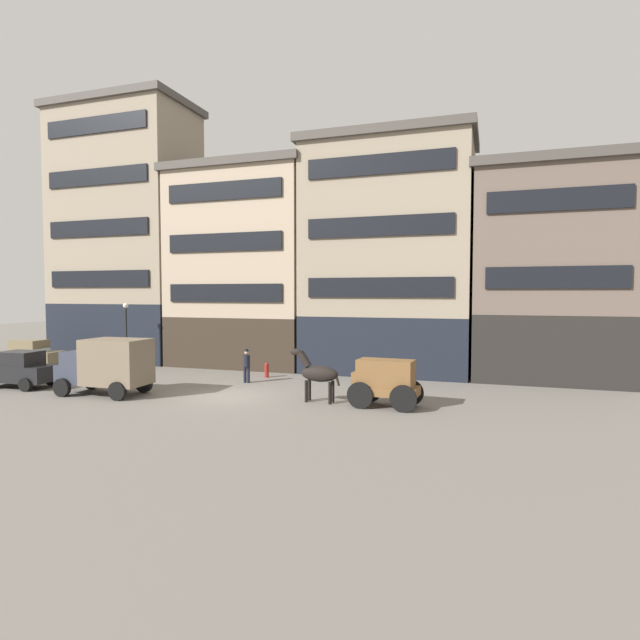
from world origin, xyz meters
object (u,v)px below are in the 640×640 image
Objects in this scene: cargo_wagon at (384,380)px; sedan_light at (19,369)px; fire_hydrant_curbside at (267,370)px; draft_horse at (317,373)px; pedestrian_officer at (247,364)px; streetlamp_curbside at (126,326)px; sedan_dark at (31,355)px; delivery_truck_near at (106,364)px.

sedan_light is at bearing -175.31° from cargo_wagon.
cargo_wagon is 9.45m from fire_hydrant_curbside.
draft_horse reaches higher than pedestrian_officer.
draft_horse is 1.31× the size of pedestrian_officer.
cargo_wagon is 18.24m from streetlamp_curbside.
sedan_light is 2.13× the size of pedestrian_officer.
cargo_wagon is at bearing 4.69° from sedan_light.
streetlamp_curbside is 4.96× the size of fire_hydrant_curbside.
sedan_dark is 14.91m from pedestrian_officer.
sedan_light is at bearing -97.77° from streetlamp_curbside.
delivery_truck_near is 8.44m from streetlamp_curbside.
sedan_light reaches higher than pedestrian_officer.
delivery_truck_near is 5.54m from sedan_light.
pedestrian_officer is 2.16× the size of fire_hydrant_curbside.
sedan_light is 7.15m from streetlamp_curbside.
pedestrian_officer is at bearing 25.50° from sedan_light.
draft_horse is at bearing -33.45° from pedestrian_officer.
sedan_light is (-18.30, -1.50, -0.23)m from cargo_wagon.
cargo_wagon is 18.36m from sedan_light.
sedan_dark and sedan_light have the same top height.
draft_horse is (-2.95, 0.00, 0.12)m from cargo_wagon.
delivery_truck_near is (-9.83, -1.61, 0.15)m from draft_horse.
sedan_dark is at bearing -161.03° from streetlamp_curbside.
delivery_truck_near reaches higher than fire_hydrant_curbside.
cargo_wagon reaches higher than sedan_light.
cargo_wagon reaches higher than fire_hydrant_curbside.
fire_hydrant_curbside is (10.51, 6.80, -0.49)m from sedan_light.
delivery_truck_near is at bearing -172.83° from cargo_wagon.
cargo_wagon is 3.60× the size of fire_hydrant_curbside.
draft_horse is 0.53× the size of delivery_truck_near.
streetlamp_curbside is at bearing 159.58° from draft_horse.
pedestrian_officer is (10.24, 4.88, 0.07)m from sedan_light.
pedestrian_officer is (14.91, -0.06, 0.07)m from sedan_dark.
streetlamp_curbside reaches higher than pedestrian_officer.
draft_horse is at bearing 179.94° from cargo_wagon.
draft_horse is 6.14m from pedestrian_officer.
delivery_truck_near is 6.88m from pedestrian_officer.
streetlamp_curbside reaches higher than fire_hydrant_curbside.
draft_horse is 0.61× the size of sedan_light.
streetlamp_curbside is at bearing 167.93° from pedestrian_officer.
draft_horse is at bearing -47.63° from fire_hydrant_curbside.
sedan_dark is 1.00× the size of sedan_light.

